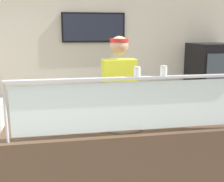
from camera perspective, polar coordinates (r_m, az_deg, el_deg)
The scene contains 10 objects.
ground_plane at distance 3.70m, azimuth -0.39°, elevation -17.42°, with size 12.00×12.00×0.00m, color gray.
shop_rear_unit at distance 4.63m, azimuth -3.42°, elevation 6.26°, with size 6.57×0.13×2.70m.
serving_counter at distance 2.92m, azimuth 1.85°, elevation -15.40°, with size 2.17×0.71×0.95m, color #4C3828.
sneeze_guard at distance 2.37m, azimuth 3.48°, elevation -1.68°, with size 1.99×0.06×0.50m.
pizza_tray at distance 2.70m, azimuth 1.89°, elevation -6.39°, with size 0.48×0.48×0.04m.
pizza_server at distance 2.68m, azimuth 1.82°, elevation -6.09°, with size 0.07×0.28×0.01m, color #ADAFB7.
parmesan_shaker at distance 2.34m, azimuth 5.04°, elevation 3.72°, with size 0.06×0.06×0.08m.
pepper_flake_shaker at distance 2.41m, azimuth 10.29°, elevation 3.85°, with size 0.06×0.06×0.09m.
worker_figure at distance 3.33m, azimuth 1.49°, elevation -2.12°, with size 0.41×0.50×1.76m.
drink_fridge at distance 4.85m, azimuth 18.97°, elevation -0.63°, with size 0.64×0.67×1.62m.
Camera 1 is at (0.53, -2.18, 1.82)m, focal length 45.73 mm.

